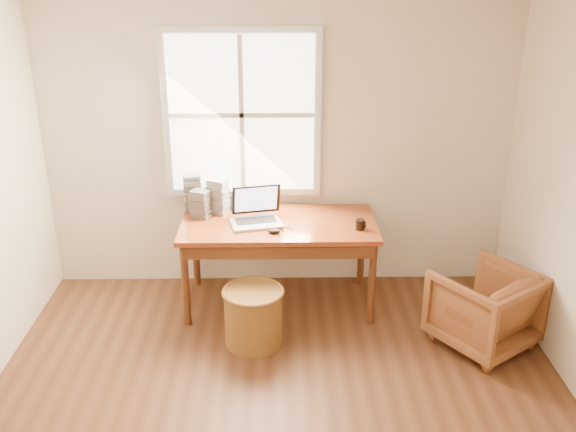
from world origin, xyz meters
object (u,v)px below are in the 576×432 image
(wicker_stool, at_px, (254,317))
(armchair, at_px, (484,308))
(desk, at_px, (279,224))
(coffee_mug, at_px, (360,225))
(cd_stack_a, at_px, (218,196))
(laptop, at_px, (256,208))

(wicker_stool, bearing_deg, armchair, -1.22)
(desk, bearing_deg, armchair, -22.67)
(coffee_mug, height_order, cd_stack_a, cd_stack_a)
(armchair, distance_m, coffee_mug, 1.13)
(armchair, bearing_deg, laptop, -54.02)
(coffee_mug, bearing_deg, wicker_stool, -143.74)
(desk, bearing_deg, laptop, -166.42)
(wicker_stool, distance_m, coffee_mug, 1.11)
(desk, relative_size, coffee_mug, 19.40)
(desk, relative_size, armchair, 2.37)
(wicker_stool, xyz_separation_m, coffee_mug, (0.84, 0.45, 0.57))
(wicker_stool, relative_size, laptop, 1.12)
(coffee_mug, bearing_deg, desk, 174.32)
(laptop, xyz_separation_m, cd_stack_a, (-0.32, 0.26, 0.01))
(laptop, distance_m, cd_stack_a, 0.41)
(coffee_mug, distance_m, cd_stack_a, 1.22)
(coffee_mug, bearing_deg, armchair, -20.35)
(laptop, bearing_deg, armchair, -31.44)
(desk, relative_size, cd_stack_a, 5.37)
(wicker_stool, distance_m, laptop, 0.88)
(wicker_stool, height_order, laptop, laptop)
(desk, height_order, armchair, desk)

